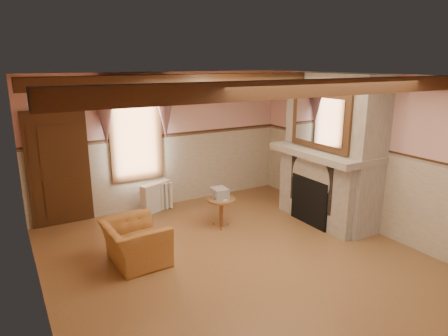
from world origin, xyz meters
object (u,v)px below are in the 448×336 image
side_table (221,213)px  mantel_clock (297,137)px  oil_lamp (312,138)px  radiator (156,197)px  bowl (324,147)px  armchair (135,243)px

side_table → mantel_clock: bearing=3.0°
oil_lamp → mantel_clock: bearing=90.0°
radiator → bowl: (2.58, -2.06, 1.16)m
armchair → bowl: bearing=-94.9°
mantel_clock → oil_lamp: 0.42m
radiator → mantel_clock: 3.13m
bowl → armchair: bearing=177.8°
armchair → oil_lamp: (3.63, 0.21, 1.24)m
side_table → mantel_clock: (1.82, 0.10, 1.25)m
side_table → radiator: (-0.75, 1.39, 0.02)m
armchair → side_table: armchair is taller
side_table → oil_lamp: size_ratio=1.96×
mantel_clock → armchair: bearing=-170.1°
radiator → oil_lamp: 3.34m
side_table → mantel_clock: size_ratio=2.29×
armchair → radiator: (1.06, 1.93, -0.02)m
armchair → oil_lamp: oil_lamp is taller
mantel_clock → oil_lamp: oil_lamp is taller
radiator → oil_lamp: (2.58, -1.72, 1.26)m
side_table → mantel_clock: mantel_clock is taller
armchair → bowl: bowl is taller
side_table → mantel_clock: 2.21m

